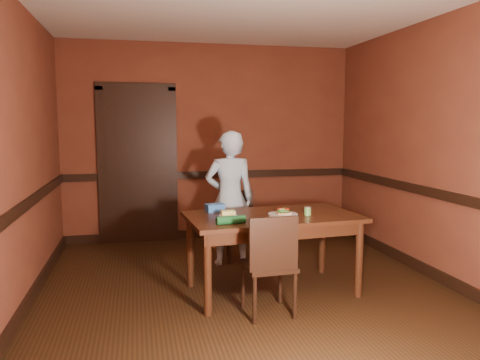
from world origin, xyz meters
name	(u,v)px	position (x,y,z in m)	size (l,w,h in m)	color
floor	(248,292)	(0.00, 0.00, 0.00)	(4.00, 4.50, 0.01)	black
ceiling	(248,2)	(0.00, 0.00, 2.70)	(4.00, 4.50, 0.01)	beige
wall_back	(210,143)	(0.00, 2.25, 1.35)	(4.00, 0.02, 2.70)	brown
wall_front	(362,182)	(0.00, -2.25, 1.35)	(4.00, 0.02, 2.70)	brown
wall_left	(16,156)	(-2.00, 0.00, 1.35)	(0.02, 4.50, 2.70)	brown
wall_right	(438,150)	(2.00, 0.00, 1.35)	(0.02, 4.50, 2.70)	brown
dado_back	(211,175)	(0.00, 2.23, 0.90)	(4.00, 0.03, 0.10)	black
dado_left	(21,209)	(-1.99, 0.00, 0.90)	(0.03, 4.50, 0.10)	black
dado_right	(435,193)	(1.99, 0.00, 0.90)	(0.03, 4.50, 0.10)	black
baseboard_back	(211,233)	(0.00, 2.23, 0.06)	(4.00, 0.03, 0.12)	black
baseboard_left	(27,303)	(-1.99, 0.00, 0.06)	(0.03, 4.50, 0.12)	black
baseboard_right	(431,272)	(1.99, 0.00, 0.06)	(0.03, 4.50, 0.12)	black
door	(138,162)	(-1.00, 2.22, 1.09)	(1.05, 0.07, 2.20)	black
dining_table	(272,253)	(0.23, -0.02, 0.38)	(1.61, 0.91, 0.75)	#34190D
chair_far	(242,226)	(0.19, 1.07, 0.41)	(0.38, 0.38, 0.81)	black
chair_near	(268,264)	(0.05, -0.52, 0.44)	(0.41, 0.41, 0.88)	black
person	(230,198)	(0.01, 0.94, 0.77)	(0.56, 0.37, 1.54)	#B2D3EC
sandwich_plate	(283,214)	(0.32, -0.08, 0.77)	(0.28, 0.28, 0.07)	silver
sauce_jar	(308,211)	(0.56, -0.10, 0.80)	(0.07, 0.07, 0.08)	#5B9542
cheese_saucer	(228,214)	(-0.19, 0.00, 0.78)	(0.17, 0.17, 0.05)	silver
food_tub	(215,208)	(-0.28, 0.25, 0.79)	(0.20, 0.16, 0.08)	blue
wrapped_veg	(231,220)	(-0.23, -0.34, 0.79)	(0.07, 0.07, 0.26)	#12481F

